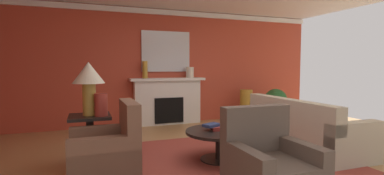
% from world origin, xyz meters
% --- Properties ---
extents(ground_plane, '(9.73, 9.73, 0.00)m').
position_xyz_m(ground_plane, '(0.00, 0.00, 0.00)').
color(ground_plane, tan).
extents(wall_fireplace, '(8.09, 0.12, 2.76)m').
position_xyz_m(wall_fireplace, '(0.00, 2.87, 1.38)').
color(wall_fireplace, '#B7422D').
rests_on(wall_fireplace, ground_plane).
extents(crown_moulding, '(8.09, 0.08, 0.12)m').
position_xyz_m(crown_moulding, '(0.00, 2.79, 2.68)').
color(crown_moulding, white).
extents(area_rug, '(3.56, 2.80, 0.01)m').
position_xyz_m(area_rug, '(-0.05, -0.19, 0.01)').
color(area_rug, '#993D33').
rests_on(area_rug, ground_plane).
extents(fireplace, '(1.80, 0.35, 1.11)m').
position_xyz_m(fireplace, '(-0.04, 2.66, 0.53)').
color(fireplace, white).
rests_on(fireplace, ground_plane).
extents(mantel_mirror, '(1.19, 0.04, 0.97)m').
position_xyz_m(mantel_mirror, '(-0.04, 2.78, 1.75)').
color(mantel_mirror, silver).
extents(sofa, '(0.94, 2.12, 0.85)m').
position_xyz_m(sofa, '(1.56, -0.11, 0.30)').
color(sofa, '#BCB299').
rests_on(sofa, ground_plane).
extents(armchair_near_window, '(0.80, 0.80, 0.95)m').
position_xyz_m(armchair_near_window, '(-1.65, -0.30, 0.31)').
color(armchair_near_window, brown).
rests_on(armchair_near_window, ground_plane).
extents(armchair_facing_fireplace, '(0.80, 0.80, 0.95)m').
position_xyz_m(armchair_facing_fireplace, '(-0.11, -1.49, 0.31)').
color(armchair_facing_fireplace, brown).
rests_on(armchair_facing_fireplace, ground_plane).
extents(coffee_table, '(1.00, 1.00, 0.45)m').
position_xyz_m(coffee_table, '(-0.05, -0.19, 0.34)').
color(coffee_table, black).
rests_on(coffee_table, ground_plane).
extents(side_table, '(0.56, 0.56, 0.70)m').
position_xyz_m(side_table, '(-1.83, 0.32, 0.40)').
color(side_table, black).
rests_on(side_table, ground_plane).
extents(table_lamp, '(0.44, 0.44, 0.75)m').
position_xyz_m(table_lamp, '(-1.83, 0.32, 1.22)').
color(table_lamp, '#B28E38').
rests_on(table_lamp, side_table).
extents(vase_on_side_table, '(0.18, 0.18, 0.31)m').
position_xyz_m(vase_on_side_table, '(-1.68, 0.20, 0.86)').
color(vase_on_side_table, '#9E3328').
rests_on(vase_on_side_table, side_table).
extents(vase_tall_corner, '(0.32, 0.32, 0.80)m').
position_xyz_m(vase_tall_corner, '(1.95, 2.36, 0.40)').
color(vase_tall_corner, '#B7892D').
rests_on(vase_tall_corner, ground_plane).
extents(vase_mantel_left, '(0.12, 0.12, 0.40)m').
position_xyz_m(vase_mantel_left, '(-0.59, 2.61, 1.31)').
color(vase_mantel_left, '#B7892D').
rests_on(vase_mantel_left, fireplace).
extents(vase_mantel_right, '(0.19, 0.19, 0.26)m').
position_xyz_m(vase_mantel_right, '(0.51, 2.61, 1.24)').
color(vase_mantel_right, beige).
rests_on(vase_mantel_right, fireplace).
extents(book_red_cover, '(0.28, 0.23, 0.05)m').
position_xyz_m(book_red_cover, '(-0.03, -0.17, 0.48)').
color(book_red_cover, maroon).
rests_on(book_red_cover, coffee_table).
extents(book_art_folio, '(0.29, 0.24, 0.04)m').
position_xyz_m(book_art_folio, '(-0.15, -0.12, 0.52)').
color(book_art_folio, navy).
rests_on(book_art_folio, coffee_table).
extents(potted_plant, '(0.56, 0.56, 0.83)m').
position_xyz_m(potted_plant, '(2.55, 1.96, 0.49)').
color(potted_plant, '#333333').
rests_on(potted_plant, ground_plane).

